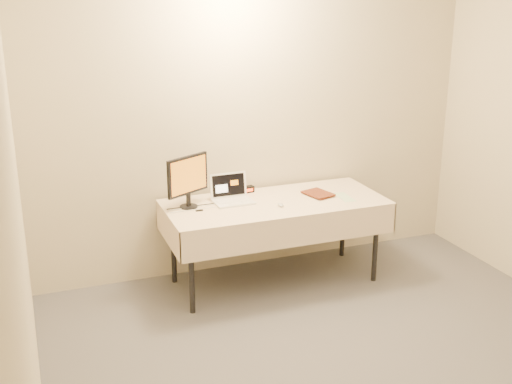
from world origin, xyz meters
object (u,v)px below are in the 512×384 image
object	(u,v)px
monitor	(188,178)
book	(310,183)
table	(275,208)
laptop	(231,195)

from	to	relation	value
monitor	book	world-z (taller)	monitor
monitor	book	xyz separation A→B (m)	(1.04, -0.12, -0.13)
table	laptop	world-z (taller)	laptop
laptop	book	bearing A→B (deg)	-13.25
laptop	book	distance (m)	0.68
monitor	book	size ratio (longest dim) A/B	1.70
monitor	laptop	bearing A→B (deg)	-25.07
table	book	bearing A→B (deg)	-0.86
laptop	monitor	world-z (taller)	monitor
monitor	book	distance (m)	1.05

